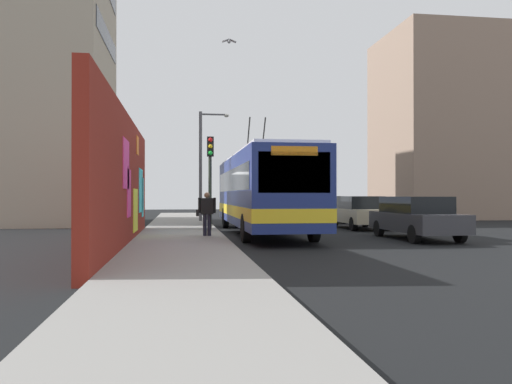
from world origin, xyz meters
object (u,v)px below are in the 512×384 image
object	(u,v)px
parked_car_dark_gray	(416,217)
parked_car_black	(324,208)
parked_car_champagne	(359,212)
traffic_light	(210,167)
pedestrian_at_curb	(207,210)
street_lamp	(204,158)
city_bus	(262,190)

from	to	relation	value
parked_car_dark_gray	parked_car_black	bearing A→B (deg)	-0.00
parked_car_champagne	traffic_light	xyz separation A→B (m)	(-2.05, 7.35, 2.01)
pedestrian_at_curb	traffic_light	world-z (taller)	traffic_light
traffic_light	street_lamp	xyz separation A→B (m)	(8.06, -0.10, 0.95)
parked_car_dark_gray	parked_car_champagne	world-z (taller)	same
parked_car_champagne	street_lamp	distance (m)	9.87
street_lamp	city_bus	bearing A→B (deg)	-166.61
traffic_light	street_lamp	bearing A→B (deg)	-0.70
city_bus	street_lamp	xyz separation A→B (m)	(8.61, 2.05, 1.94)
parked_car_black	traffic_light	bearing A→B (deg)	138.65
parked_car_champagne	city_bus	bearing A→B (deg)	116.61
pedestrian_at_curb	street_lamp	bearing A→B (deg)	-2.06
parked_car_dark_gray	traffic_light	xyz separation A→B (m)	(4.09, 7.35, 2.01)
parked_car_dark_gray	parked_car_champagne	distance (m)	6.14
parked_car_dark_gray	street_lamp	size ratio (longest dim) A/B	0.76
traffic_light	parked_car_dark_gray	bearing A→B (deg)	-119.12
parked_car_dark_gray	street_lamp	world-z (taller)	street_lamp
city_bus	parked_car_dark_gray	xyz separation A→B (m)	(-3.54, -5.20, -1.02)
street_lamp	pedestrian_at_curb	bearing A→B (deg)	177.94
parked_car_dark_gray	parked_car_black	xyz separation A→B (m)	(12.45, -0.00, -0.00)
parked_car_champagne	traffic_light	distance (m)	7.89
parked_car_dark_gray	street_lamp	bearing A→B (deg)	30.82
parked_car_champagne	street_lamp	bearing A→B (deg)	50.35
traffic_light	pedestrian_at_curb	bearing A→B (deg)	174.52
pedestrian_at_curb	traffic_light	xyz separation A→B (m)	(3.18, -0.31, 1.78)
city_bus	parked_car_black	bearing A→B (deg)	-30.28
pedestrian_at_curb	street_lamp	distance (m)	11.58
parked_car_black	traffic_light	distance (m)	11.31
parked_car_black	street_lamp	size ratio (longest dim) A/B	0.72
city_bus	pedestrian_at_curb	size ratio (longest dim) A/B	8.02
pedestrian_at_curb	street_lamp	world-z (taller)	street_lamp
city_bus	parked_car_dark_gray	size ratio (longest dim) A/B	2.66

